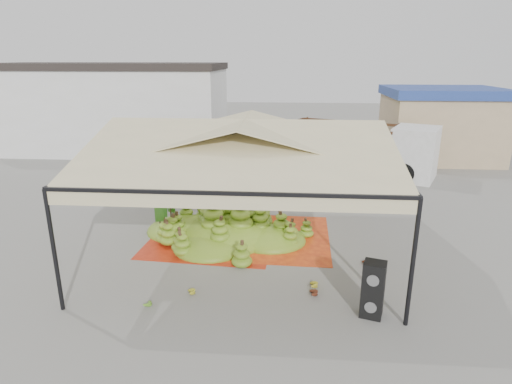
# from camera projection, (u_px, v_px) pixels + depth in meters

# --- Properties ---
(ground) EXTENTS (90.00, 90.00, 0.00)m
(ground) POSITION_uv_depth(u_px,v_px,m) (246.00, 244.00, 13.71)
(ground) COLOR slate
(ground) RESTS_ON ground
(canopy_tent) EXTENTS (8.10, 8.10, 4.00)m
(canopy_tent) POSITION_uv_depth(u_px,v_px,m) (245.00, 143.00, 12.71)
(canopy_tent) COLOR black
(canopy_tent) RESTS_ON ground
(building_white) EXTENTS (14.30, 6.30, 5.40)m
(building_white) POSITION_uv_depth(u_px,v_px,m) (110.00, 107.00, 26.93)
(building_white) COLOR silver
(building_white) RESTS_ON ground
(building_tan) EXTENTS (6.30, 5.30, 4.10)m
(building_tan) POSITION_uv_depth(u_px,v_px,m) (440.00, 123.00, 24.70)
(building_tan) COLOR tan
(building_tan) RESTS_ON ground
(tarp_left) EXTENTS (4.32, 4.14, 0.01)m
(tarp_left) POSITION_uv_depth(u_px,v_px,m) (213.00, 238.00, 14.19)
(tarp_left) COLOR red
(tarp_left) RESTS_ON ground
(tarp_right) EXTENTS (3.98, 4.16, 0.01)m
(tarp_right) POSITION_uv_depth(u_px,v_px,m) (271.00, 237.00, 14.28)
(tarp_right) COLOR #E75715
(tarp_right) RESTS_ON ground
(banana_heap) EXTENTS (6.33, 5.48, 1.21)m
(banana_heap) POSITION_uv_depth(u_px,v_px,m) (227.00, 220.00, 14.13)
(banana_heap) COLOR #597F1A
(banana_heap) RESTS_ON ground
(hand_yellow_a) EXTENTS (0.51, 0.42, 0.23)m
(hand_yellow_a) POSITION_uv_depth(u_px,v_px,m) (310.00, 283.00, 11.13)
(hand_yellow_a) COLOR gold
(hand_yellow_a) RESTS_ON ground
(hand_yellow_b) EXTENTS (0.56, 0.51, 0.21)m
(hand_yellow_b) POSITION_uv_depth(u_px,v_px,m) (188.00, 291.00, 10.79)
(hand_yellow_b) COLOR gold
(hand_yellow_b) RESTS_ON ground
(hand_red_a) EXTENTS (0.55, 0.47, 0.23)m
(hand_red_a) POSITION_uv_depth(u_px,v_px,m) (364.00, 262.00, 12.31)
(hand_red_a) COLOR #572314
(hand_red_a) RESTS_ON ground
(hand_red_b) EXTENTS (0.52, 0.44, 0.22)m
(hand_red_b) POSITION_uv_depth(u_px,v_px,m) (310.00, 292.00, 10.74)
(hand_red_b) COLOR #552313
(hand_red_b) RESTS_ON ground
(hand_green) EXTENTS (0.42, 0.36, 0.18)m
(hand_green) POSITION_uv_depth(u_px,v_px,m) (145.00, 302.00, 10.32)
(hand_green) COLOR #387F1A
(hand_green) RESTS_ON ground
(hanging_bunches) EXTENTS (3.24, 0.24, 0.20)m
(hanging_bunches) POSITION_uv_depth(u_px,v_px,m) (218.00, 158.00, 13.86)
(hanging_bunches) COLOR #437618
(hanging_bunches) RESTS_ON ground
(speaker_stack) EXTENTS (0.60, 0.56, 1.36)m
(speaker_stack) POSITION_uv_depth(u_px,v_px,m) (373.00, 289.00, 9.74)
(speaker_stack) COLOR black
(speaker_stack) RESTS_ON ground
(banana_leaves) EXTENTS (0.96, 1.36, 3.70)m
(banana_leaves) POSITION_uv_depth(u_px,v_px,m) (161.00, 231.00, 14.74)
(banana_leaves) COLOR #20721E
(banana_leaves) RESTS_ON ground
(vendor) EXTENTS (0.77, 0.62, 1.83)m
(vendor) POSITION_uv_depth(u_px,v_px,m) (254.00, 177.00, 18.02)
(vendor) COLOR gray
(vendor) RESTS_ON ground
(truck_left) EXTENTS (7.88, 4.85, 2.56)m
(truck_left) POSITION_uv_depth(u_px,v_px,m) (256.00, 149.00, 20.31)
(truck_left) COLOR #4D2E19
(truck_left) RESTS_ON ground
(truck_right) EXTENTS (7.76, 5.34, 2.53)m
(truck_right) POSITION_uv_depth(u_px,v_px,m) (366.00, 143.00, 21.80)
(truck_right) COLOR #50331A
(truck_right) RESTS_ON ground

